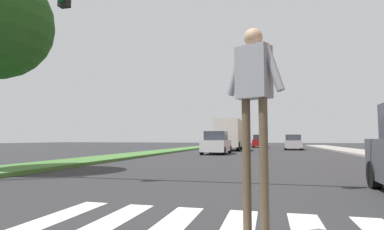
{
  "coord_description": "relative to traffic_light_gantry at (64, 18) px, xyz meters",
  "views": [
    {
      "loc": [
        0.88,
        4.61,
        1.18
      ],
      "look_at": [
        -3.63,
        22.62,
        2.62
      ],
      "focal_mm": 28.87,
      "sensor_mm": 36.0,
      "label": 1
    }
  ],
  "objects": [
    {
      "name": "ground_plane",
      "position": [
        4.38,
        18.47,
        -4.39
      ],
      "size": [
        140.0,
        140.0,
        0.0
      ],
      "primitive_type": "plane",
      "color": "#2D2D30"
    },
    {
      "name": "crosswalk",
      "position": [
        4.38,
        -2.79,
        -4.38
      ],
      "size": [
        4.95,
        2.2,
        0.01
      ],
      "color": "silver",
      "rests_on": "ground_plane"
    },
    {
      "name": "median_strip",
      "position": [
        -3.81,
        16.47,
        -4.31
      ],
      "size": [
        2.5,
        64.0,
        0.15
      ],
      "primitive_type": "cube",
      "color": "#477A38",
      "rests_on": "ground_plane"
    },
    {
      "name": "sidewalk_right",
      "position": [
        12.66,
        16.47,
        -4.31
      ],
      "size": [
        3.0,
        64.0,
        0.15
      ],
      "primitive_type": "cube",
      "color": "#9E9991",
      "rests_on": "ground_plane"
    },
    {
      "name": "traffic_light_gantry",
      "position": [
        0.0,
        0.0,
        0.0
      ],
      "size": [
        9.59,
        0.3,
        6.0
      ],
      "color": "gold",
      "rests_on": "median_strip"
    },
    {
      "name": "pedestrian_performer",
      "position": [
        5.09,
        -3.28,
        -2.73
      ],
      "size": [
        0.71,
        0.4,
        2.49
      ],
      "color": "brown",
      "rests_on": "ground_plane"
    },
    {
      "name": "sedan_midblock",
      "position": [
        1.23,
        17.04,
        -3.57
      ],
      "size": [
        1.85,
        4.41,
        1.76
      ],
      "color": "silver",
      "rests_on": "ground_plane"
    },
    {
      "name": "sedan_distant",
      "position": [
        7.79,
        28.66,
        -3.62
      ],
      "size": [
        2.1,
        4.68,
        1.64
      ],
      "color": "#B7B7BC",
      "rests_on": "ground_plane"
    },
    {
      "name": "sedan_far_horizon",
      "position": [
        3.92,
        36.67,
        -3.58
      ],
      "size": [
        1.87,
        4.17,
        1.75
      ],
      "color": "maroon",
      "rests_on": "ground_plane"
    },
    {
      "name": "truck_box_delivery",
      "position": [
        1.32,
        24.49,
        -2.75
      ],
      "size": [
        2.4,
        6.2,
        3.1
      ],
      "color": "navy",
      "rests_on": "ground_plane"
    }
  ]
}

